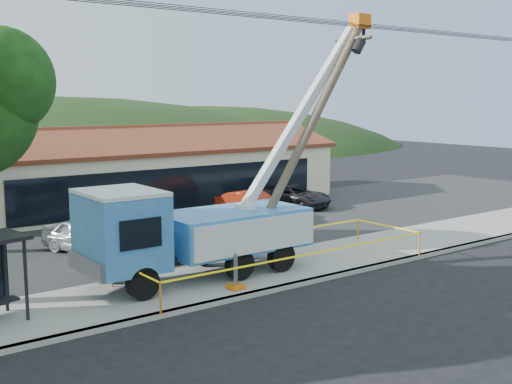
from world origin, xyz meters
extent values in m
plane|color=black|center=(0.00, 0.00, 0.00)|extent=(120.00, 120.00, 0.00)
cube|color=#A19F96|center=(0.00, 2.10, 0.07)|extent=(60.00, 0.25, 0.15)
cube|color=#A19F96|center=(0.00, 4.00, 0.07)|extent=(60.00, 4.00, 0.15)
cube|color=#28282B|center=(0.00, 12.00, 0.05)|extent=(60.00, 12.00, 0.10)
cube|color=beige|center=(4.00, 20.00, 1.70)|extent=(22.00, 8.00, 3.40)
cube|color=black|center=(4.00, 15.98, 1.43)|extent=(18.04, 0.08, 2.21)
cube|color=brown|center=(4.00, 18.00, 3.90)|extent=(22.50, 4.53, 1.52)
cube|color=brown|center=(4.00, 22.00, 3.90)|extent=(22.50, 4.53, 1.52)
cube|color=brown|center=(4.00, 20.00, 4.55)|extent=(22.50, 0.30, 0.25)
sphere|color=black|center=(-5.95, 12.30, 6.84)|extent=(4.20, 4.20, 4.20)
ellipsoid|color=#1B3112|center=(10.00, 55.00, 0.00)|extent=(89.60, 64.00, 32.00)
ellipsoid|color=#1B3112|center=(30.00, 55.00, 0.00)|extent=(72.80, 52.00, 26.00)
cylinder|color=black|center=(0.00, 3.10, 8.72)|extent=(60.00, 0.02, 0.02)
cylinder|color=black|center=(0.00, 3.60, 8.84)|extent=(60.00, 0.02, 0.02)
cylinder|color=black|center=(0.00, 4.10, 8.96)|extent=(60.00, 0.02, 0.02)
cylinder|color=black|center=(0.00, 4.50, 9.08)|extent=(60.00, 0.02, 0.02)
cylinder|color=black|center=(-4.54, 3.44, 0.67)|extent=(1.01, 0.34, 1.01)
cylinder|color=black|center=(-4.54, 5.79, 0.67)|extent=(1.01, 0.34, 1.01)
cylinder|color=black|center=(-0.96, 3.44, 0.67)|extent=(1.01, 0.34, 1.01)
cylinder|color=black|center=(-0.96, 5.79, 0.67)|extent=(1.01, 0.34, 1.01)
cylinder|color=black|center=(0.83, 3.44, 0.67)|extent=(1.01, 0.34, 1.01)
cylinder|color=black|center=(0.83, 5.79, 0.67)|extent=(1.01, 0.34, 1.01)
cube|color=black|center=(-1.63, 4.62, 0.95)|extent=(7.39, 1.12, 0.28)
cube|color=#326DB4|center=(-4.65, 4.62, 2.07)|extent=(2.24, 2.69, 2.35)
cube|color=silver|center=(-4.65, 4.62, 3.30)|extent=(2.24, 2.69, 0.13)
cube|color=black|center=(-5.72, 4.62, 2.24)|extent=(0.09, 2.02, 1.01)
cube|color=gray|center=(-5.83, 4.62, 1.18)|extent=(0.17, 2.58, 0.56)
cube|color=#326DB4|center=(-0.40, 4.62, 1.62)|extent=(5.15, 2.69, 1.34)
cylinder|color=silver|center=(0.16, 4.62, 2.13)|extent=(0.78, 0.78, 0.67)
cube|color=silver|center=(2.81, 4.62, 5.76)|extent=(5.54, 0.31, 6.91)
cube|color=gray|center=(3.14, 4.62, 6.04)|extent=(3.33, 0.20, 4.15)
cube|color=orange|center=(5.46, 4.39, 9.12)|extent=(0.67, 0.56, 0.56)
cube|color=orange|center=(-1.63, 2.71, 0.21)|extent=(0.50, 0.50, 0.09)
cube|color=orange|center=(1.28, 6.52, 0.21)|extent=(0.50, 0.50, 0.09)
cylinder|color=#4F3F33|center=(2.55, 4.29, 4.63)|extent=(6.08, 0.33, 9.15)
cube|color=#4F3F33|center=(5.01, 4.29, 8.43)|extent=(0.17, 1.84, 0.17)
cylinder|color=black|center=(4.80, 4.81, 8.12)|extent=(0.59, 0.37, 0.63)
cylinder|color=black|center=(4.80, 3.78, 8.12)|extent=(0.59, 0.37, 0.63)
cylinder|color=black|center=(-7.89, 3.75, 1.28)|extent=(0.11, 0.11, 2.28)
cylinder|color=black|center=(-8.12, 4.87, 1.28)|extent=(0.11, 0.11, 2.28)
cylinder|color=orange|center=(-4.73, 1.98, 0.63)|extent=(0.06, 0.06, 0.96)
cylinder|color=orange|center=(6.52, 1.98, 0.63)|extent=(0.06, 0.06, 0.96)
cylinder|color=orange|center=(6.52, 5.26, 0.63)|extent=(0.06, 0.06, 0.96)
cylinder|color=orange|center=(-4.73, 5.26, 0.63)|extent=(0.06, 0.06, 0.96)
cube|color=yellow|center=(0.90, 1.98, 1.06)|extent=(11.25, 0.01, 0.06)
cube|color=yellow|center=(6.52, 3.62, 1.06)|extent=(0.01, 3.27, 0.06)
cube|color=yellow|center=(0.90, 5.26, 1.06)|extent=(11.25, 0.01, 0.06)
cube|color=yellow|center=(-4.73, 3.62, 1.06)|extent=(0.01, 3.27, 0.06)
imported|color=#AFB3B7|center=(-3.44, 10.42, 0.00)|extent=(3.04, 4.23, 1.34)
imported|color=#A62810|center=(5.88, 11.92, 0.00)|extent=(2.09, 4.50, 1.43)
imported|color=black|center=(10.04, 13.77, 0.00)|extent=(3.12, 4.94, 1.27)
camera|label=1|loc=(-13.01, -13.58, 6.21)|focal=45.00mm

